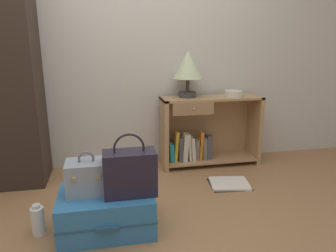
{
  "coord_description": "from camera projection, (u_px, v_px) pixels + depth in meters",
  "views": [
    {
      "loc": [
        -0.24,
        -1.68,
        1.23
      ],
      "look_at": [
        0.27,
        0.81,
        0.55
      ],
      "focal_mm": 33.9,
      "sensor_mm": 36.0,
      "label": 1
    }
  ],
  "objects": [
    {
      "name": "ground_plane",
      "position": [
        152.0,
        247.0,
        1.96
      ],
      "size": [
        9.0,
        9.0,
        0.0
      ],
      "primitive_type": "plane",
      "color": "#9E7047"
    },
    {
      "name": "back_wall",
      "position": [
        127.0,
        34.0,
        3.04
      ],
      "size": [
        6.4,
        0.1,
        2.6
      ],
      "primitive_type": "cube",
      "color": "beige",
      "rests_on": "ground_plane"
    },
    {
      "name": "bookshelf",
      "position": [
        205.0,
        132.0,
        3.23
      ],
      "size": [
        1.0,
        0.33,
        0.7
      ],
      "color": "tan",
      "rests_on": "ground_plane"
    },
    {
      "name": "table_lamp",
      "position": [
        188.0,
        67.0,
        3.04
      ],
      "size": [
        0.29,
        0.29,
        0.44
      ],
      "color": "#3D3838",
      "rests_on": "bookshelf"
    },
    {
      "name": "bowl",
      "position": [
        234.0,
        93.0,
        3.15
      ],
      "size": [
        0.17,
        0.17,
        0.06
      ],
      "primitive_type": "cylinder",
      "color": "silver",
      "rests_on": "bookshelf"
    },
    {
      "name": "suitcase_large",
      "position": [
        107.0,
        211.0,
        2.12
      ],
      "size": [
        0.62,
        0.45,
        0.27
      ],
      "color": "teal",
      "rests_on": "ground_plane"
    },
    {
      "name": "train_case",
      "position": [
        87.0,
        177.0,
        2.06
      ],
      "size": [
        0.27,
        0.21,
        0.29
      ],
      "color": "#8E99A3",
      "rests_on": "suitcase_large"
    },
    {
      "name": "handbag",
      "position": [
        130.0,
        172.0,
        2.03
      ],
      "size": [
        0.34,
        0.17,
        0.41
      ],
      "color": "#231E2D",
      "rests_on": "suitcase_large"
    },
    {
      "name": "bottle",
      "position": [
        38.0,
        221.0,
        2.07
      ],
      "size": [
        0.08,
        0.08,
        0.21
      ],
      "color": "white",
      "rests_on": "ground_plane"
    },
    {
      "name": "open_book_on_floor",
      "position": [
        229.0,
        184.0,
        2.81
      ],
      "size": [
        0.38,
        0.32,
        0.02
      ],
      "color": "white",
      "rests_on": "ground_plane"
    }
  ]
}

